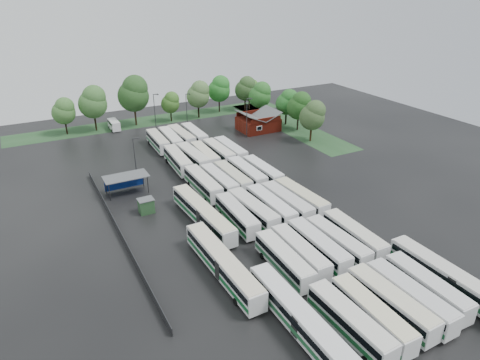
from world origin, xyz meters
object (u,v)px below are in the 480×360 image
artic_bus_west_a (299,318)px  minibus (114,124)px  brick_building (258,123)px  artic_bus_east (451,280)px

artic_bus_west_a → minibus: bearing=91.3°
brick_building → artic_bus_west_a: bearing=-116.7°
brick_building → minibus: size_ratio=1.71×
brick_building → artic_bus_west_a: brick_building is taller
artic_bus_west_a → artic_bus_east: (21.26, -3.54, -0.03)m
brick_building → minibus: brick_building is taller
artic_bus_east → minibus: (-22.54, 88.17, -0.45)m
artic_bus_east → minibus: bearing=104.0°
brick_building → minibus: bearing=151.2°
artic_bus_west_a → minibus: (-1.28, 84.64, -0.48)m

